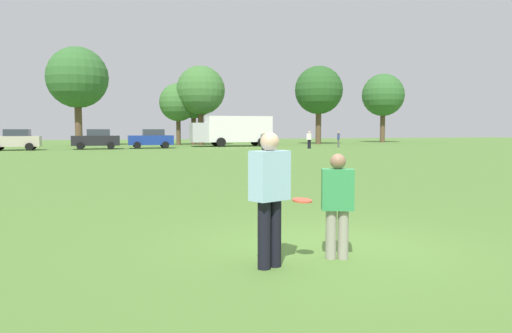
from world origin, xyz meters
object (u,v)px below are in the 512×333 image
(parked_car_center, at_px, (15,140))
(player_defender, at_px, (337,200))
(traffic_cone, at_px, (279,178))
(box_truck, at_px, (233,130))
(bystander_field_marshal, at_px, (309,139))
(parked_car_near_right, at_px, (151,139))
(frisbee, at_px, (302,200))
(parked_car_mid_right, at_px, (96,139))
(player_thrower, at_px, (270,192))
(bystander_sideline_watcher, at_px, (338,138))
(bystander_far_jogger, at_px, (263,140))

(parked_car_center, bearing_deg, player_defender, -77.26)
(traffic_cone, distance_m, box_truck, 37.07)
(player_defender, xyz_separation_m, box_truck, (11.17, 45.20, 0.92))
(player_defender, height_order, bystander_field_marshal, bystander_field_marshal)
(parked_car_near_right, bearing_deg, player_defender, -93.13)
(frisbee, distance_m, parked_car_near_right, 42.72)
(parked_car_mid_right, relative_size, parked_car_near_right, 1.00)
(player_thrower, distance_m, traffic_cone, 10.02)
(player_thrower, bearing_deg, player_defender, 6.84)
(bystander_sideline_watcher, xyz_separation_m, bystander_field_marshal, (-4.05, -1.90, 0.03))
(box_truck, height_order, bystander_far_jogger, box_truck)
(bystander_sideline_watcher, relative_size, bystander_field_marshal, 0.97)
(player_defender, bearing_deg, box_truck, 76.11)
(player_thrower, height_order, bystander_field_marshal, player_thrower)
(player_thrower, distance_m, bystander_field_marshal, 41.11)
(player_defender, relative_size, parked_car_mid_right, 0.35)
(bystander_field_marshal, bearing_deg, player_defender, -113.80)
(frisbee, relative_size, parked_car_mid_right, 0.06)
(traffic_cone, xyz_separation_m, box_truck, (8.55, 36.04, 1.52))
(player_defender, xyz_separation_m, frisbee, (-0.57, -0.08, 0.04))
(bystander_far_jogger, bearing_deg, player_defender, -107.56)
(traffic_cone, bearing_deg, player_defender, -105.99)
(frisbee, bearing_deg, parked_car_near_right, 86.11)
(traffic_cone, xyz_separation_m, bystander_field_marshal, (13.74, 27.95, 0.70))
(frisbee, height_order, bystander_field_marshal, bystander_field_marshal)
(bystander_sideline_watcher, relative_size, bystander_far_jogger, 1.00)
(bystander_sideline_watcher, bearing_deg, box_truck, 146.17)
(parked_car_mid_right, xyz_separation_m, bystander_field_marshal, (19.04, -4.87, 0.00))
(traffic_cone, bearing_deg, bystander_field_marshal, 63.82)
(player_thrower, bearing_deg, frisbee, 5.64)
(frisbee, xyz_separation_m, bystander_field_marshal, (16.93, 37.19, 0.06))
(player_thrower, distance_m, box_truck, 46.95)
(player_defender, relative_size, traffic_cone, 3.10)
(parked_car_center, bearing_deg, traffic_cone, -69.63)
(parked_car_near_right, height_order, bystander_field_marshal, parked_car_near_right)
(bystander_field_marshal, bearing_deg, frisbee, -114.48)
(bystander_far_jogger, xyz_separation_m, bystander_field_marshal, (5.11, 1.53, 0.03))
(frisbee, bearing_deg, box_truck, 75.46)
(frisbee, height_order, parked_car_near_right, parked_car_near_right)
(player_thrower, xyz_separation_m, parked_car_mid_right, (-1.62, 42.10, -0.08))
(parked_car_mid_right, bearing_deg, bystander_sideline_watcher, -7.33)
(parked_car_near_right, bearing_deg, bystander_far_jogger, -37.95)
(bystander_field_marshal, bearing_deg, parked_car_mid_right, 165.65)
(bystander_sideline_watcher, bearing_deg, parked_car_center, 175.23)
(traffic_cone, xyz_separation_m, parked_car_near_right, (-0.30, 33.38, 0.69))
(frisbee, relative_size, box_truck, 0.03)
(parked_car_near_right, xyz_separation_m, bystander_field_marshal, (14.04, -5.44, 0.00))
(player_thrower, bearing_deg, bystander_sideline_watcher, 61.25)
(traffic_cone, distance_m, bystander_far_jogger, 27.80)
(player_defender, relative_size, parked_car_near_right, 0.35)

